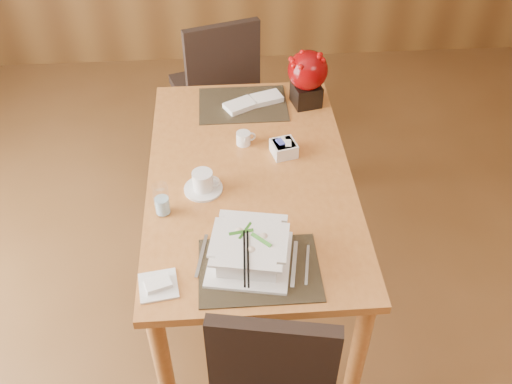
{
  "coord_description": "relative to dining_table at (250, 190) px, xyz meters",
  "views": [
    {
      "loc": [
        -0.11,
        -1.31,
        2.39
      ],
      "look_at": [
        0.01,
        0.35,
        0.87
      ],
      "focal_mm": 40.0,
      "sensor_mm": 36.0,
      "label": 1
    }
  ],
  "objects": [
    {
      "name": "water_glass",
      "position": [
        -0.37,
        -0.22,
        0.17
      ],
      "size": [
        0.09,
        0.09,
        0.15
      ],
      "primitive_type": "cylinder",
      "rotation": [
        0.0,
        0.0,
        -0.44
      ],
      "color": "white",
      "rests_on": "dining_table"
    },
    {
      "name": "soup_setting",
      "position": [
        -0.03,
        -0.5,
        0.16
      ],
      "size": [
        0.35,
        0.35,
        0.12
      ],
      "rotation": [
        0.0,
        0.0,
        -0.19
      ],
      "color": "white",
      "rests_on": "dining_table"
    },
    {
      "name": "bread_plate",
      "position": [
        -0.37,
        -0.6,
        0.1
      ],
      "size": [
        0.16,
        0.16,
        0.01
      ],
      "primitive_type": "cube",
      "rotation": [
        0.0,
        0.0,
        0.15
      ],
      "color": "white",
      "rests_on": "dining_table"
    },
    {
      "name": "berry_decor",
      "position": [
        0.32,
        0.54,
        0.26
      ],
      "size": [
        0.2,
        0.2,
        0.29
      ],
      "rotation": [
        0.0,
        0.0,
        0.21
      ],
      "color": "black",
      "rests_on": "dining_table"
    },
    {
      "name": "coffee_cup",
      "position": [
        -0.21,
        -0.09,
        0.14
      ],
      "size": [
        0.17,
        0.17,
        0.09
      ],
      "rotation": [
        0.0,
        0.0,
        -0.27
      ],
      "color": "white",
      "rests_on": "dining_table"
    },
    {
      "name": "sugar_caddy",
      "position": [
        0.16,
        0.13,
        0.13
      ],
      "size": [
        0.13,
        0.13,
        0.06
      ],
      "primitive_type": "cube",
      "rotation": [
        0.0,
        0.0,
        0.25
      ],
      "color": "white",
      "rests_on": "dining_table"
    },
    {
      "name": "placemat_far",
      "position": [
        0.0,
        0.55,
        0.1
      ],
      "size": [
        0.45,
        0.33,
        0.01
      ],
      "primitive_type": "cube",
      "color": "black",
      "rests_on": "dining_table"
    },
    {
      "name": "dining_table",
      "position": [
        0.0,
        0.0,
        0.0
      ],
      "size": [
        0.9,
        1.5,
        0.75
      ],
      "color": "#BD7234",
      "rests_on": "ground"
    },
    {
      "name": "placemat_near",
      "position": [
        0.0,
        -0.55,
        0.1
      ],
      "size": [
        0.45,
        0.33,
        0.01
      ],
      "primitive_type": "cube",
      "color": "black",
      "rests_on": "dining_table"
    },
    {
      "name": "far_chair",
      "position": [
        -0.13,
        1.09,
        -0.1
      ],
      "size": [
        0.57,
        0.58,
        0.99
      ],
      "rotation": [
        0.0,
        0.0,
        3.44
      ],
      "color": "black",
      "rests_on": "ground"
    },
    {
      "name": "creamer_jug",
      "position": [
        -0.02,
        0.22,
        0.13
      ],
      "size": [
        0.1,
        0.1,
        0.06
      ],
      "primitive_type": null,
      "rotation": [
        0.0,
        0.0,
        0.19
      ],
      "color": "white",
      "rests_on": "dining_table"
    },
    {
      "name": "napkins_far",
      "position": [
        0.06,
        0.55,
        0.12
      ],
      "size": [
        0.32,
        0.22,
        0.03
      ],
      "primitive_type": null,
      "rotation": [
        0.0,
        0.0,
        0.4
      ],
      "color": "white",
      "rests_on": "dining_table"
    }
  ]
}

